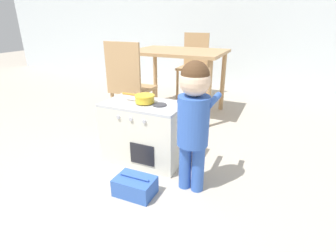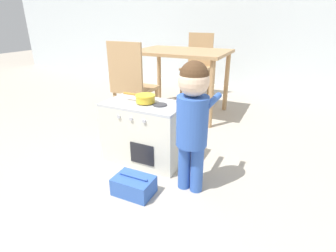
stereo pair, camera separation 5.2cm
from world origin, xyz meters
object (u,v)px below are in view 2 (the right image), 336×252
Objects in this scene: toy_pot at (145,98)px; dining_chair_far at (198,64)px; play_kitchen at (145,132)px; dining_table at (182,60)px; toy_basket at (134,185)px; child_figure at (193,113)px; dining_chair_near at (132,85)px.

dining_chair_far is (-0.28, 2.03, -0.05)m from toy_pot.
dining_table reaches higher than play_kitchen.
dining_table is at bearing 99.15° from play_kitchen.
dining_table is at bearing 102.22° from toy_basket.
child_figure is 1.65m from dining_table.
toy_pot is 0.31× the size of child_figure.
toy_pot is 1.28m from dining_table.
dining_chair_far is at bearing 83.73° from dining_chair_near.
play_kitchen is 0.64m from child_figure.
play_kitchen is at bearing 155.37° from child_figure.
toy_pot is at bearing 97.85° from dining_chair_far.
dining_chair_near and dining_chair_far have the same top height.
child_figure is 0.65m from toy_basket.
play_kitchen is at bearing -80.85° from dining_table.
dining_chair_near is at bearing 122.23° from toy_basket.
child_figure is at bearing -24.63° from play_kitchen.
dining_chair_far reaches higher than toy_basket.
toy_pot is at bearing -80.29° from dining_table.
toy_pot is 0.68m from dining_chair_near.
child_figure reaches higher than play_kitchen.
toy_basket is at bearing -145.56° from child_figure.
toy_basket is (0.17, -0.46, -0.19)m from play_kitchen.
toy_pot is at bearing 154.78° from child_figure.
play_kitchen is 0.71× the size of child_figure.
toy_basket is 0.29× the size of dining_chair_near.
dining_chair_far is at bearing 97.50° from play_kitchen.
play_kitchen is at bearing -49.08° from dining_chair_near.
toy_basket is 1.21m from dining_chair_near.
dining_chair_near reaches higher than toy_pot.
toy_basket is (-0.33, -0.23, -0.51)m from child_figure.
toy_pot is at bearing 2.22° from play_kitchen.
play_kitchen is at bearing 97.50° from dining_chair_far.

